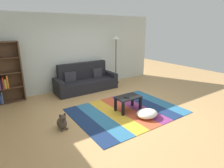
# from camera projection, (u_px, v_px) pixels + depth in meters

# --- Properties ---
(ground_plane) EXTENTS (14.00, 14.00, 0.00)m
(ground_plane) POSITION_uv_depth(u_px,v_px,m) (118.00, 109.00, 5.28)
(ground_plane) COLOR tan
(back_wall) EXTENTS (6.80, 0.10, 2.70)m
(back_wall) POSITION_uv_depth(u_px,v_px,m) (78.00, 52.00, 6.90)
(back_wall) COLOR silver
(back_wall) RESTS_ON ground_plane
(rug) EXTENTS (2.90, 2.22, 0.01)m
(rug) POSITION_uv_depth(u_px,v_px,m) (127.00, 111.00, 5.14)
(rug) COLOR navy
(rug) RESTS_ON ground_plane
(couch) EXTENTS (2.26, 0.80, 1.00)m
(couch) POSITION_uv_depth(u_px,v_px,m) (86.00, 81.00, 6.79)
(couch) COLOR black
(couch) RESTS_ON ground_plane
(bookshelf) EXTENTS (0.90, 0.28, 1.85)m
(bookshelf) POSITION_uv_depth(u_px,v_px,m) (1.00, 74.00, 5.44)
(bookshelf) COLOR brown
(bookshelf) RESTS_ON ground_plane
(coffee_table) EXTENTS (0.69, 0.42, 0.41)m
(coffee_table) POSITION_uv_depth(u_px,v_px,m) (128.00, 99.00, 5.07)
(coffee_table) COLOR black
(coffee_table) RESTS_ON rug
(pouf) EXTENTS (0.57, 0.49, 0.20)m
(pouf) POSITION_uv_depth(u_px,v_px,m) (147.00, 113.00, 4.74)
(pouf) COLOR white
(pouf) RESTS_ON rug
(dog) EXTENTS (0.22, 0.35, 0.40)m
(dog) POSITION_uv_depth(u_px,v_px,m) (62.00, 122.00, 4.20)
(dog) COLOR #473D33
(dog) RESTS_ON ground_plane
(standing_lamp) EXTENTS (0.32, 0.32, 1.94)m
(standing_lamp) POSITION_uv_depth(u_px,v_px,m) (116.00, 44.00, 7.35)
(standing_lamp) COLOR black
(standing_lamp) RESTS_ON ground_plane
(tv_remote) EXTENTS (0.11, 0.15, 0.02)m
(tv_remote) POSITION_uv_depth(u_px,v_px,m) (127.00, 98.00, 4.94)
(tv_remote) COLOR black
(tv_remote) RESTS_ON coffee_table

